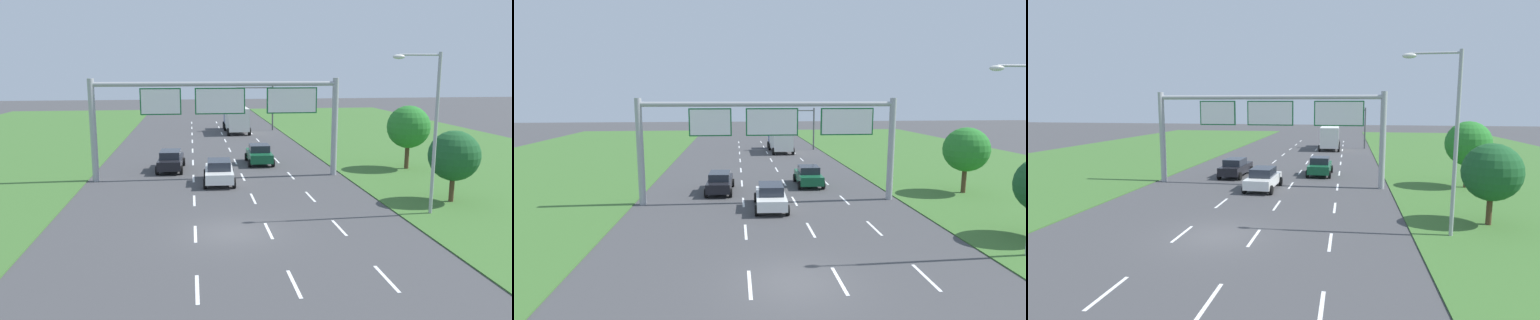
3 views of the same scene
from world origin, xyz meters
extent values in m
plane|color=#424244|center=(0.00, 0.00, 0.00)|extent=(200.00, 200.00, 0.00)
cube|color=#3D6B2D|center=(21.00, 10.00, 0.03)|extent=(24.00, 120.00, 0.06)
cube|color=white|center=(-1.75, -6.00, 0.00)|extent=(0.14, 2.40, 0.01)
cube|color=white|center=(-1.75, 0.00, 0.00)|extent=(0.14, 2.40, 0.01)
cube|color=white|center=(-1.75, 6.00, 0.00)|extent=(0.14, 2.40, 0.01)
cube|color=white|center=(-1.75, 12.00, 0.00)|extent=(0.14, 2.40, 0.01)
cube|color=white|center=(-1.75, 18.00, 0.00)|extent=(0.14, 2.40, 0.01)
cube|color=white|center=(-1.75, 24.00, 0.00)|extent=(0.14, 2.40, 0.01)
cube|color=white|center=(-1.75, 30.00, 0.00)|extent=(0.14, 2.40, 0.01)
cube|color=white|center=(-1.75, 36.00, 0.00)|extent=(0.14, 2.40, 0.01)
cube|color=white|center=(-1.75, 42.00, 0.00)|extent=(0.14, 2.40, 0.01)
cube|color=white|center=(-1.75, 48.00, 0.00)|extent=(0.14, 2.40, 0.01)
cube|color=white|center=(1.75, -6.00, 0.00)|extent=(0.14, 2.40, 0.01)
cube|color=white|center=(1.75, 0.00, 0.00)|extent=(0.14, 2.40, 0.01)
cube|color=white|center=(1.75, 6.00, 0.00)|extent=(0.14, 2.40, 0.01)
cube|color=white|center=(1.75, 12.00, 0.00)|extent=(0.14, 2.40, 0.01)
cube|color=white|center=(1.75, 18.00, 0.00)|extent=(0.14, 2.40, 0.01)
cube|color=white|center=(1.75, 24.00, 0.00)|extent=(0.14, 2.40, 0.01)
cube|color=white|center=(1.75, 30.00, 0.00)|extent=(0.14, 2.40, 0.01)
cube|color=white|center=(1.75, 36.00, 0.00)|extent=(0.14, 2.40, 0.01)
cube|color=white|center=(1.75, 42.00, 0.00)|extent=(0.14, 2.40, 0.01)
cube|color=white|center=(1.75, 48.00, 0.00)|extent=(0.14, 2.40, 0.01)
cube|color=white|center=(5.25, -6.00, 0.00)|extent=(0.14, 2.40, 0.01)
cube|color=white|center=(5.25, 0.00, 0.00)|extent=(0.14, 2.40, 0.01)
cube|color=white|center=(5.25, 6.00, 0.00)|extent=(0.14, 2.40, 0.01)
cube|color=white|center=(5.25, 12.00, 0.00)|extent=(0.14, 2.40, 0.01)
cube|color=white|center=(5.25, 18.00, 0.00)|extent=(0.14, 2.40, 0.01)
cube|color=white|center=(5.25, 24.00, 0.00)|extent=(0.14, 2.40, 0.01)
cube|color=white|center=(5.25, 30.00, 0.00)|extent=(0.14, 2.40, 0.01)
cube|color=white|center=(5.25, 36.00, 0.00)|extent=(0.14, 2.40, 0.01)
cube|color=white|center=(5.25, 42.00, 0.00)|extent=(0.14, 2.40, 0.01)
cube|color=white|center=(5.25, 48.00, 0.00)|extent=(0.14, 2.40, 0.01)
cube|color=black|center=(-3.43, 15.16, 0.66)|extent=(1.89, 4.51, 0.68)
cube|color=#232833|center=(-3.43, 14.95, 1.27)|extent=(1.56, 2.19, 0.55)
cylinder|color=black|center=(-4.23, 16.87, 0.32)|extent=(0.25, 0.65, 0.64)
cylinder|color=black|center=(-2.48, 16.79, 0.32)|extent=(0.25, 0.65, 0.64)
cylinder|color=black|center=(-4.37, 13.53, 0.32)|extent=(0.25, 0.65, 0.64)
cylinder|color=black|center=(-2.62, 13.46, 0.32)|extent=(0.25, 0.65, 0.64)
cube|color=#145633|center=(3.60, 16.85, 0.66)|extent=(1.88, 4.04, 0.69)
cube|color=#232833|center=(3.60, 16.82, 1.29)|extent=(1.59, 1.79, 0.57)
cylinder|color=black|center=(2.70, 18.32, 0.32)|extent=(0.23, 0.64, 0.64)
cylinder|color=black|center=(4.55, 18.29, 0.32)|extent=(0.23, 0.64, 0.64)
cylinder|color=black|center=(2.65, 15.41, 0.32)|extent=(0.23, 0.64, 0.64)
cylinder|color=black|center=(4.50, 15.38, 0.32)|extent=(0.23, 0.64, 0.64)
cube|color=white|center=(-0.03, 10.39, 0.65)|extent=(1.99, 4.35, 0.66)
cube|color=#232833|center=(-0.03, 10.36, 1.28)|extent=(1.60, 2.19, 0.61)
cylinder|color=black|center=(-0.91, 12.02, 0.32)|extent=(0.24, 0.65, 0.64)
cylinder|color=black|center=(0.97, 11.95, 0.32)|extent=(0.24, 0.65, 0.64)
cylinder|color=black|center=(-1.02, 8.83, 0.32)|extent=(0.24, 0.65, 0.64)
cylinder|color=black|center=(0.85, 8.76, 0.32)|extent=(0.24, 0.65, 0.64)
cube|color=navy|center=(3.47, 40.29, 1.55)|extent=(2.24, 2.14, 2.20)
cube|color=silver|center=(3.55, 36.16, 1.76)|extent=(2.47, 5.90, 2.62)
cylinder|color=black|center=(2.33, 40.77, 0.45)|extent=(0.30, 0.91, 0.90)
cylinder|color=black|center=(4.59, 40.81, 0.45)|extent=(0.30, 0.91, 0.90)
cylinder|color=black|center=(2.29, 38.47, 0.45)|extent=(0.30, 0.91, 0.90)
cylinder|color=black|center=(4.71, 38.51, 0.45)|extent=(0.30, 0.91, 0.90)
cylinder|color=black|center=(2.38, 33.81, 0.45)|extent=(0.30, 0.91, 0.90)
cylinder|color=black|center=(4.80, 33.86, 0.45)|extent=(0.30, 0.91, 0.90)
cylinder|color=#9EA0A5|center=(-8.40, 11.97, 3.50)|extent=(0.44, 0.44, 7.00)
cylinder|color=#9EA0A5|center=(8.40, 11.97, 3.50)|extent=(0.44, 0.44, 7.00)
cylinder|color=#9EA0A5|center=(0.00, 11.97, 6.60)|extent=(16.80, 0.32, 0.32)
cube|color=#0C5B28|center=(-3.85, 11.97, 5.43)|extent=(2.76, 0.12, 1.82)
cube|color=white|center=(-3.85, 11.90, 5.43)|extent=(2.60, 0.01, 1.66)
cube|color=#0C5B28|center=(0.20, 11.97, 5.43)|extent=(3.46, 0.12, 1.82)
cube|color=white|center=(0.20, 11.90, 5.43)|extent=(3.30, 0.01, 1.66)
cube|color=#0C5B28|center=(5.25, 11.97, 5.43)|extent=(3.58, 0.12, 1.82)
cube|color=white|center=(5.25, 11.90, 5.43)|extent=(3.42, 0.01, 1.66)
cylinder|color=#47494F|center=(8.22, 38.33, 2.80)|extent=(0.20, 0.20, 5.60)
cylinder|color=#47494F|center=(5.97, 38.33, 5.25)|extent=(4.50, 0.14, 0.14)
cube|color=black|center=(3.72, 38.33, 4.60)|extent=(0.32, 0.36, 1.10)
sphere|color=red|center=(3.72, 38.13, 4.97)|extent=(0.22, 0.22, 0.22)
sphere|color=orange|center=(3.72, 38.13, 4.60)|extent=(0.22, 0.22, 0.22)
sphere|color=green|center=(3.72, 38.13, 4.23)|extent=(0.22, 0.22, 0.22)
cylinder|color=#9EA0A5|center=(10.75, 1.63, 4.25)|extent=(0.18, 0.18, 8.50)
cylinder|color=#9EA0A5|center=(9.65, 1.63, 8.35)|extent=(2.20, 0.10, 0.10)
ellipsoid|color=silver|center=(8.55, 1.63, 8.25)|extent=(0.64, 0.32, 0.24)
cylinder|color=#513823|center=(13.06, 3.71, 0.84)|extent=(0.28, 0.28, 1.67)
sphere|color=#1B5227|center=(13.06, 3.71, 2.76)|extent=(2.89, 2.89, 2.89)
cylinder|color=#513823|center=(14.53, 13.16, 1.03)|extent=(0.32, 0.32, 2.07)
sphere|color=#277729|center=(14.53, 13.16, 3.28)|extent=(3.23, 3.23, 3.23)
camera|label=1|loc=(-1.82, -22.64, 7.74)|focal=35.00mm
camera|label=2|loc=(-2.21, -14.31, 7.10)|focal=28.00mm
camera|label=3|loc=(5.92, -17.25, 6.14)|focal=28.00mm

